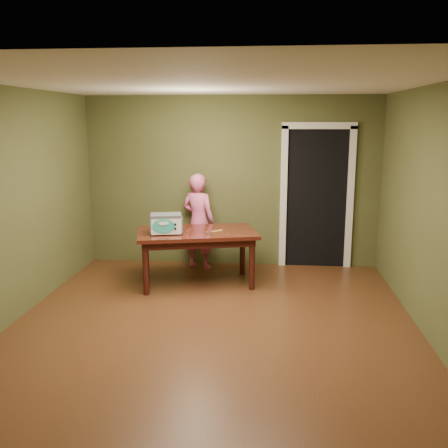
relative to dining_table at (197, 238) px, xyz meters
name	(u,v)px	position (x,y,z in m)	size (l,w,h in m)	color
floor	(213,327)	(0.39, -1.45, -0.65)	(5.00, 5.00, 0.00)	#502B16
room_shell	(212,172)	(0.39, -1.45, 1.06)	(4.52, 5.02, 2.61)	#4B532C
doorway	(315,196)	(1.69, 1.33, 0.41)	(1.10, 0.66, 2.25)	black
dining_table	(197,238)	(0.00, 0.00, 0.00)	(1.77, 1.25, 0.75)	#33120B
toy_oven	(166,223)	(-0.38, -0.19, 0.24)	(0.47, 0.37, 0.26)	#4C4F54
baking_pan	(208,232)	(0.18, -0.13, 0.11)	(0.10, 0.10, 0.02)	silver
spatula	(217,231)	(0.27, 0.02, 0.10)	(0.18, 0.03, 0.01)	tan
child	(198,221)	(-0.09, 0.75, 0.08)	(0.53, 0.35, 1.46)	#DA5A8D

